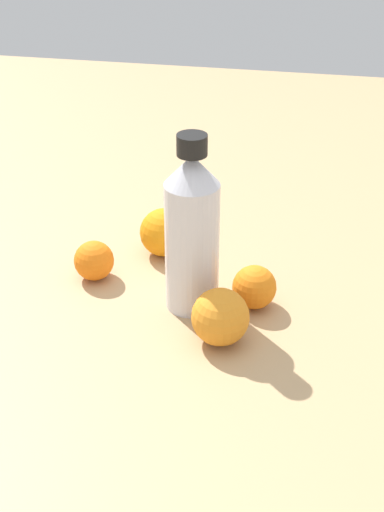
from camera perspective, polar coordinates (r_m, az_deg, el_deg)
name	(u,v)px	position (r m, az deg, el deg)	size (l,w,h in m)	color
ground_plane	(181,318)	(1.01, -0.89, -4.92)	(2.40, 2.40, 0.00)	tan
water_bottle	(192,231)	(0.97, 0.00, 2.00)	(0.08, 0.08, 0.26)	silver
orange_0	(254,287)	(1.02, 4.98, -2.48)	(0.06, 0.06, 0.06)	orange
orange_1	(220,317)	(0.94, 2.27, -4.87)	(0.08, 0.08, 0.08)	orange
orange_2	(94,261)	(1.09, -7.81, -0.36)	(0.06, 0.06, 0.06)	orange
orange_3	(164,232)	(1.14, -2.25, 1.90)	(0.08, 0.08, 0.08)	orange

